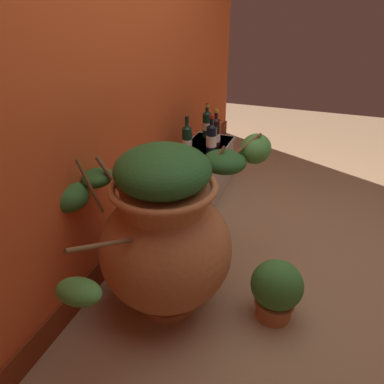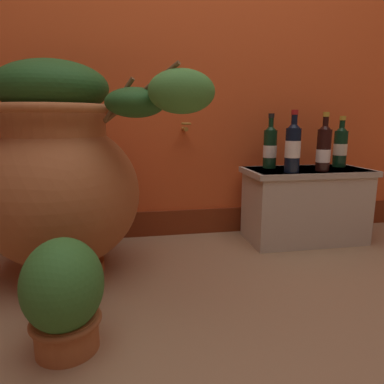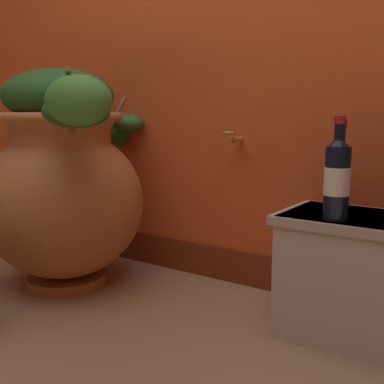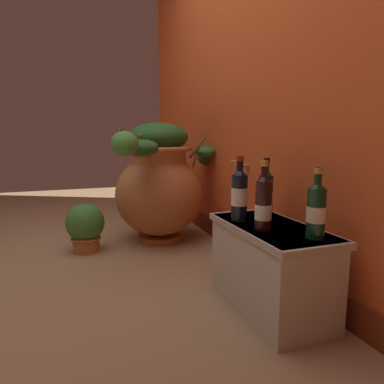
{
  "view_description": "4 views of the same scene",
  "coord_description": "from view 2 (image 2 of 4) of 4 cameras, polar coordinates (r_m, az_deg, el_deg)",
  "views": [
    {
      "loc": [
        -1.95,
        0.02,
        1.52
      ],
      "look_at": [
        0.12,
        0.77,
        0.32
      ],
      "focal_mm": 34.73,
      "sensor_mm": 36.0,
      "label": 1
    },
    {
      "loc": [
        -0.27,
        -0.88,
        0.68
      ],
      "look_at": [
        0.04,
        0.81,
        0.32
      ],
      "focal_mm": 32.41,
      "sensor_mm": 36.0,
      "label": 2
    },
    {
      "loc": [
        1.01,
        -0.66,
        0.73
      ],
      "look_at": [
        -0.04,
        0.86,
        0.43
      ],
      "focal_mm": 44.74,
      "sensor_mm": 36.0,
      "label": 3
    },
    {
      "loc": [
        2.06,
        -0.02,
        0.83
      ],
      "look_at": [
        -0.01,
        0.73,
        0.47
      ],
      "focal_mm": 33.15,
      "sensor_mm": 36.0,
      "label": 4
    }
  ],
  "objects": [
    {
      "name": "wine_bottle_left",
      "position": [
        1.96,
        20.86,
        6.93
      ],
      "size": [
        0.07,
        0.07,
        0.31
      ],
      "color": "black",
      "rests_on": "stone_ledge"
    },
    {
      "name": "wine_bottle_middle",
      "position": [
        1.99,
        12.72,
        7.45
      ],
      "size": [
        0.07,
        0.07,
        0.3
      ],
      "color": "black",
      "rests_on": "stone_ledge"
    },
    {
      "name": "stone_ledge",
      "position": [
        2.05,
        18.08,
        -1.65
      ],
      "size": [
        0.68,
        0.34,
        0.41
      ],
      "color": "beige",
      "rests_on": "ground_plane"
    },
    {
      "name": "terracotta_urn",
      "position": [
        1.59,
        -20.74,
        2.85
      ],
      "size": [
        1.19,
        0.98,
        0.91
      ],
      "color": "#B26638",
      "rests_on": "ground_plane"
    },
    {
      "name": "ground_plane",
      "position": [
        1.14,
        6.08,
        -24.51
      ],
      "size": [
        7.0,
        7.0,
        0.0
      ],
      "primitive_type": "plane",
      "color": "#9E7A56"
    },
    {
      "name": "wine_bottle_right",
      "position": [
        1.85,
        16.27,
        7.33
      ],
      "size": [
        0.08,
        0.08,
        0.32
      ],
      "color": "black",
      "rests_on": "stone_ledge"
    },
    {
      "name": "wine_bottle_back",
      "position": [
        2.17,
        23.24,
        7.12
      ],
      "size": [
        0.08,
        0.08,
        0.29
      ],
      "color": "black",
      "rests_on": "stone_ledge"
    },
    {
      "name": "back_wall",
      "position": [
        2.19,
        -3.16,
        28.13
      ],
      "size": [
        4.4,
        0.33,
        2.6
      ],
      "color": "#D15123",
      "rests_on": "ground_plane"
    },
    {
      "name": "potted_shrub",
      "position": [
        1.12,
        -20.35,
        -15.5
      ],
      "size": [
        0.23,
        0.27,
        0.35
      ],
      "color": "#B26638",
      "rests_on": "ground_plane"
    }
  ]
}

